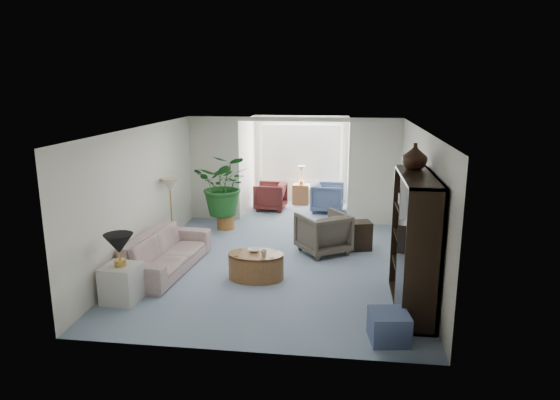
# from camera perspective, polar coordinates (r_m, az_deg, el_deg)

# --- Properties ---
(floor) EXTENTS (6.00, 6.00, 0.00)m
(floor) POSITION_cam_1_polar(r_m,az_deg,el_deg) (9.14, -0.49, -7.59)
(floor) COLOR #889AB4
(floor) RESTS_ON ground
(sunroom_floor) EXTENTS (2.60, 2.60, 0.00)m
(sunroom_floor) POSITION_cam_1_polar(r_m,az_deg,el_deg) (13.03, 1.97, -1.18)
(sunroom_floor) COLOR #889AB4
(sunroom_floor) RESTS_ON ground
(back_pier_left) EXTENTS (1.20, 0.12, 2.50)m
(back_pier_left) POSITION_cam_1_polar(r_m,az_deg,el_deg) (12.03, -7.55, 3.58)
(back_pier_left) COLOR silver
(back_pier_left) RESTS_ON ground
(back_pier_right) EXTENTS (1.20, 0.12, 2.50)m
(back_pier_right) POSITION_cam_1_polar(r_m,az_deg,el_deg) (11.66, 10.85, 3.15)
(back_pier_right) COLOR silver
(back_pier_right) RESTS_ON ground
(back_header) EXTENTS (2.60, 0.12, 0.10)m
(back_header) POSITION_cam_1_polar(r_m,az_deg,el_deg) (11.55, 1.55, 9.29)
(back_header) COLOR silver
(back_header) RESTS_ON back_pier_left
(window_pane) EXTENTS (2.20, 0.02, 1.50)m
(window_pane) POSITION_cam_1_polar(r_m,az_deg,el_deg) (13.82, 2.44, 5.57)
(window_pane) COLOR white
(window_blinds) EXTENTS (2.20, 0.02, 1.50)m
(window_blinds) POSITION_cam_1_polar(r_m,az_deg,el_deg) (13.79, 2.43, 5.56)
(window_blinds) COLOR white
(framed_picture) EXTENTS (0.04, 0.50, 0.40)m
(framed_picture) POSITION_cam_1_polar(r_m,az_deg,el_deg) (8.60, 15.87, 2.34)
(framed_picture) COLOR beige
(sofa) EXTENTS (1.08, 2.35, 0.67)m
(sofa) POSITION_cam_1_polar(r_m,az_deg,el_deg) (9.09, -13.07, -5.85)
(sofa) COLOR beige
(sofa) RESTS_ON ground
(end_table) EXTENTS (0.56, 0.56, 0.57)m
(end_table) POSITION_cam_1_polar(r_m,az_deg,el_deg) (8.02, -17.76, -9.15)
(end_table) COLOR silver
(end_table) RESTS_ON ground
(table_lamp) EXTENTS (0.44, 0.44, 0.30)m
(table_lamp) POSITION_cam_1_polar(r_m,az_deg,el_deg) (7.81, -18.09, -4.82)
(table_lamp) COLOR black
(table_lamp) RESTS_ON end_table
(floor_lamp) EXTENTS (0.36, 0.36, 0.28)m
(floor_lamp) POSITION_cam_1_polar(r_m,az_deg,el_deg) (10.30, -12.60, 1.73)
(floor_lamp) COLOR beige
(floor_lamp) RESTS_ON ground
(coffee_table) EXTENTS (0.95, 0.95, 0.45)m
(coffee_table) POSITION_cam_1_polar(r_m,az_deg,el_deg) (8.51, -2.78, -7.62)
(coffee_table) COLOR #996137
(coffee_table) RESTS_ON ground
(coffee_bowl) EXTENTS (0.21, 0.21, 0.05)m
(coffee_bowl) POSITION_cam_1_polar(r_m,az_deg,el_deg) (8.52, -3.01, -5.79)
(coffee_bowl) COLOR white
(coffee_bowl) RESTS_ON coffee_table
(coffee_cup) EXTENTS (0.11, 0.11, 0.10)m
(coffee_cup) POSITION_cam_1_polar(r_m,az_deg,el_deg) (8.30, -1.90, -6.15)
(coffee_cup) COLOR beige
(coffee_cup) RESTS_ON coffee_table
(wingback_chair) EXTENTS (1.21, 1.22, 0.81)m
(wingback_chair) POSITION_cam_1_polar(r_m,az_deg,el_deg) (9.74, 4.98, -3.80)
(wingback_chair) COLOR #595146
(wingback_chair) RESTS_ON ground
(side_table_dark) EXTENTS (0.56, 0.49, 0.57)m
(side_table_dark) POSITION_cam_1_polar(r_m,az_deg,el_deg) (10.06, 9.04, -4.05)
(side_table_dark) COLOR black
(side_table_dark) RESTS_ON ground
(entertainment_cabinet) EXTENTS (0.48, 1.80, 2.01)m
(entertainment_cabinet) POSITION_cam_1_polar(r_m,az_deg,el_deg) (7.46, 15.22, -4.82)
(entertainment_cabinet) COLOR black
(entertainment_cabinet) RESTS_ON ground
(cabinet_urn) EXTENTS (0.38, 0.38, 0.39)m
(cabinet_urn) POSITION_cam_1_polar(r_m,az_deg,el_deg) (7.68, 15.28, 4.89)
(cabinet_urn) COLOR black
(cabinet_urn) RESTS_ON entertainment_cabinet
(ottoman) EXTENTS (0.55, 0.55, 0.39)m
(ottoman) POSITION_cam_1_polar(r_m,az_deg,el_deg) (6.75, 12.45, -14.07)
(ottoman) COLOR #4C5D84
(ottoman) RESTS_ON ground
(plant_pot) EXTENTS (0.40, 0.40, 0.32)m
(plant_pot) POSITION_cam_1_polar(r_m,az_deg,el_deg) (11.43, -6.27, -2.51)
(plant_pot) COLOR #9E5E2E
(plant_pot) RESTS_ON ground
(house_plant) EXTENTS (1.27, 1.10, 1.41)m
(house_plant) POSITION_cam_1_polar(r_m,az_deg,el_deg) (11.22, -6.38, 1.75)
(house_plant) COLOR #1E5921
(house_plant) RESTS_ON plant_pot
(sunroom_chair_blue) EXTENTS (0.87, 0.84, 0.74)m
(sunroom_chair_blue) POSITION_cam_1_polar(r_m,az_deg,el_deg) (12.87, 5.51, 0.29)
(sunroom_chair_blue) COLOR #4C5D84
(sunroom_chair_blue) RESTS_ON ground
(sunroom_chair_maroon) EXTENTS (0.84, 0.82, 0.72)m
(sunroom_chair_maroon) POSITION_cam_1_polar(r_m,az_deg,el_deg) (13.00, -1.11, 0.43)
(sunroom_chair_maroon) COLOR maroon
(sunroom_chair_maroon) RESTS_ON ground
(sunroom_table) EXTENTS (0.47, 0.38, 0.55)m
(sunroom_table) POSITION_cam_1_polar(r_m,az_deg,el_deg) (13.66, 2.46, 0.69)
(sunroom_table) COLOR #996137
(sunroom_table) RESTS_ON ground
(shelf_clutter) EXTENTS (0.30, 1.14, 1.06)m
(shelf_clutter) POSITION_cam_1_polar(r_m,az_deg,el_deg) (7.26, 15.07, -3.65)
(shelf_clutter) COLOR black
(shelf_clutter) RESTS_ON entertainment_cabinet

